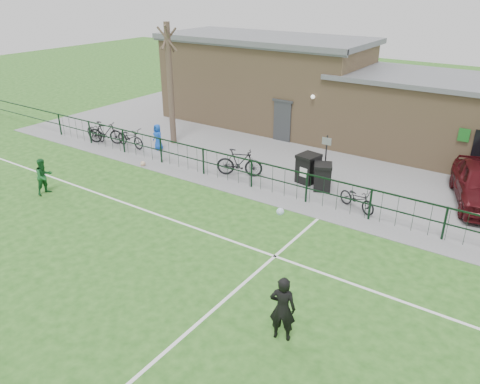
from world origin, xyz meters
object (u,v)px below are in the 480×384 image
Objects in this scene: wheelie_bin_left at (308,169)px; ball_ground at (143,164)px; bicycle_c at (130,137)px; bicycle_d at (239,163)px; outfield_player at (44,176)px; sign_post at (326,159)px; spectator_child at (158,137)px; wheelie_bin_right at (323,178)px; bicycle_a at (96,132)px; bare_tree at (170,85)px; bicycle_b at (105,133)px; bicycle_e at (357,199)px.

ball_ground is at bearing -149.67° from wheelie_bin_left.
bicycle_c is 6.74m from bicycle_d.
ball_ground is (1.00, 4.34, -0.62)m from outfield_player.
sign_post is 8.65m from spectator_child.
wheelie_bin_right is 12.75m from bicycle_a.
bicycle_d is at bearing -18.20° from bare_tree.
spectator_child is (-8.58, -1.04, -0.35)m from sign_post.
wheelie_bin_right is 10.34m from bicycle_c.
sign_post reaches higher than bicycle_b.
wheelie_bin_right is at bearing -70.21° from sign_post.
bare_tree reaches higher than bicycle_c.
bicycle_e is 1.29× the size of spectator_child.
wheelie_bin_right is at bearing -6.75° from bare_tree.
bicycle_e is at bearing -86.87° from bicycle_c.
sign_post is 11.37m from outfield_player.
bicycle_b is at bearing -85.42° from bicycle_a.
bicycle_c is 8.31× the size of ball_ground.
bare_tree is at bearing 108.18° from ball_ground.
wheelie_bin_left is 11.95m from bicycle_a.
bicycle_b is at bearing 68.69° from bicycle_d.
spectator_child is at bearing 115.47° from ball_ground.
spectator_child reaches higher than wheelie_bin_right.
wheelie_bin_left is 0.84m from sign_post.
bare_tree is 11.32m from bicycle_e.
sign_post is 2.87m from bicycle_e.
outfield_player is at bearing -129.22° from wheelie_bin_left.
ball_ground is (-9.76, -1.29, -0.34)m from bicycle_e.
bicycle_c is 1.48× the size of spectator_child.
bare_tree is 26.04× the size of ball_ground.
bicycle_a is 6.82m from outfield_player.
bare_tree is at bearing 109.41° from spectator_child.
sign_post is at bearing -71.34° from bicycle_a.
wheelie_bin_right is at bearing 15.80° from ball_ground.
spectator_child reaches higher than bicycle_e.
spectator_child is 6.40m from outfield_player.
bicycle_d is 8.73× the size of ball_ground.
ball_ground is at bearing -130.00° from bicycle_b.
ball_ground is (0.98, -2.06, -0.55)m from spectator_child.
bare_tree is 7.97m from outfield_player.
wheelie_bin_right is 0.60× the size of bicycle_e.
bicycle_a is at bearing -171.87° from sign_post.
wheelie_bin_right is 0.69× the size of outfield_player.
wheelie_bin_left is 7.55m from ball_ground.
sign_post is 1.18× the size of bicycle_a.
bicycle_b is 1.15× the size of bicycle_e.
bicycle_b reaches higher than bicycle_a.
bare_tree is 5.97× the size of wheelie_bin_right.
bicycle_e is (12.17, -0.25, -0.07)m from bicycle_c.
bicycle_a is 1.01× the size of bicycle_e.
bicycle_c is (-9.48, -1.07, -0.06)m from wheelie_bin_left.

